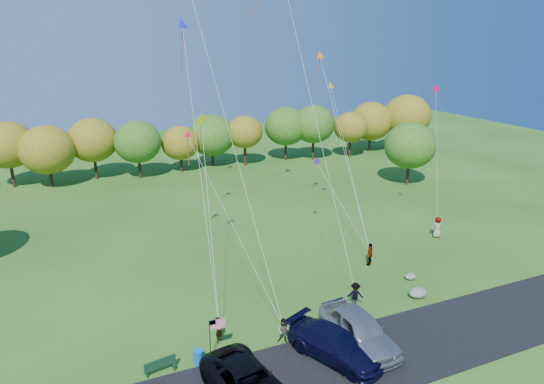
{
  "coord_description": "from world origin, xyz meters",
  "views": [
    {
      "loc": [
        -13.26,
        -22.69,
        16.95
      ],
      "look_at": [
        -0.72,
        6.0,
        6.9
      ],
      "focal_mm": 32.0,
      "sensor_mm": 36.0,
      "label": 1
    }
  ],
  "objects_px": {
    "flyer_c": "(355,295)",
    "flyer_e": "(437,227)",
    "minivan_dark": "(248,384)",
    "flyer_a": "(219,330)",
    "flyer_b": "(284,331)",
    "minivan_navy": "(335,345)",
    "flyer_d": "(370,254)",
    "trash_barrel": "(198,357)",
    "minivan_silver": "(359,330)",
    "park_bench": "(160,365)"
  },
  "relations": [
    {
      "from": "flyer_c",
      "to": "flyer_e",
      "type": "distance_m",
      "value": 14.71
    },
    {
      "from": "minivan_dark",
      "to": "flyer_a",
      "type": "bearing_deg",
      "value": 77.98
    },
    {
      "from": "flyer_b",
      "to": "flyer_e",
      "type": "relative_size",
      "value": 0.8
    },
    {
      "from": "minivan_navy",
      "to": "flyer_d",
      "type": "distance_m",
      "value": 12.27
    },
    {
      "from": "flyer_b",
      "to": "minivan_navy",
      "type": "bearing_deg",
      "value": -16.59
    },
    {
      "from": "minivan_dark",
      "to": "flyer_b",
      "type": "height_order",
      "value": "minivan_dark"
    },
    {
      "from": "trash_barrel",
      "to": "flyer_e",
      "type": "bearing_deg",
      "value": 19.54
    },
    {
      "from": "flyer_a",
      "to": "flyer_e",
      "type": "distance_m",
      "value": 23.44
    },
    {
      "from": "flyer_a",
      "to": "trash_barrel",
      "type": "height_order",
      "value": "flyer_a"
    },
    {
      "from": "minivan_dark",
      "to": "trash_barrel",
      "type": "distance_m",
      "value": 3.96
    },
    {
      "from": "minivan_silver",
      "to": "flyer_a",
      "type": "bearing_deg",
      "value": 151.65
    },
    {
      "from": "flyer_c",
      "to": "flyer_d",
      "type": "xyz_separation_m",
      "value": [
        4.4,
        4.73,
        0.05
      ]
    },
    {
      "from": "flyer_b",
      "to": "park_bench",
      "type": "relative_size",
      "value": 0.89
    },
    {
      "from": "flyer_b",
      "to": "flyer_d",
      "type": "distance_m",
      "value": 12.2
    },
    {
      "from": "flyer_d",
      "to": "trash_barrel",
      "type": "distance_m",
      "value": 16.68
    },
    {
      "from": "minivan_silver",
      "to": "flyer_d",
      "type": "relative_size",
      "value": 3.26
    },
    {
      "from": "park_bench",
      "to": "trash_barrel",
      "type": "relative_size",
      "value": 2.05
    },
    {
      "from": "flyer_b",
      "to": "flyer_e",
      "type": "bearing_deg",
      "value": 59.81
    },
    {
      "from": "flyer_c",
      "to": "flyer_d",
      "type": "distance_m",
      "value": 6.46
    },
    {
      "from": "flyer_d",
      "to": "minivan_navy",
      "type": "bearing_deg",
      "value": 5.86
    },
    {
      "from": "minivan_navy",
      "to": "flyer_d",
      "type": "bearing_deg",
      "value": 23.0
    },
    {
      "from": "minivan_navy",
      "to": "flyer_d",
      "type": "relative_size",
      "value": 3.17
    },
    {
      "from": "minivan_navy",
      "to": "flyer_e",
      "type": "relative_size",
      "value": 2.98
    },
    {
      "from": "flyer_b",
      "to": "park_bench",
      "type": "bearing_deg",
      "value": -145.43
    },
    {
      "from": "flyer_c",
      "to": "flyer_e",
      "type": "xyz_separation_m",
      "value": [
        12.99,
        6.92,
        0.11
      ]
    },
    {
      "from": "minivan_navy",
      "to": "flyer_a",
      "type": "bearing_deg",
      "value": 119.27
    },
    {
      "from": "flyer_c",
      "to": "flyer_a",
      "type": "bearing_deg",
      "value": 33.32
    },
    {
      "from": "minivan_navy",
      "to": "minivan_silver",
      "type": "xyz_separation_m",
      "value": [
        1.84,
        0.48,
        0.17
      ]
    },
    {
      "from": "park_bench",
      "to": "trash_barrel",
      "type": "xyz_separation_m",
      "value": [
        2.06,
        0.0,
        -0.09
      ]
    },
    {
      "from": "minivan_dark",
      "to": "flyer_c",
      "type": "distance_m",
      "value": 10.86
    },
    {
      "from": "minivan_silver",
      "to": "flyer_e",
      "type": "bearing_deg",
      "value": 33.07
    },
    {
      "from": "minivan_dark",
      "to": "flyer_c",
      "type": "height_order",
      "value": "minivan_dark"
    },
    {
      "from": "flyer_a",
      "to": "flyer_b",
      "type": "height_order",
      "value": "flyer_a"
    },
    {
      "from": "minivan_dark",
      "to": "flyer_d",
      "type": "relative_size",
      "value": 3.3
    },
    {
      "from": "flyer_b",
      "to": "flyer_e",
      "type": "xyz_separation_m",
      "value": [
        18.95,
        8.62,
        0.19
      ]
    },
    {
      "from": "minivan_navy",
      "to": "flyer_a",
      "type": "relative_size",
      "value": 3.54
    },
    {
      "from": "flyer_c",
      "to": "flyer_e",
      "type": "height_order",
      "value": "flyer_e"
    },
    {
      "from": "minivan_silver",
      "to": "flyer_a",
      "type": "distance_m",
      "value": 8.03
    },
    {
      "from": "flyer_e",
      "to": "flyer_d",
      "type": "bearing_deg",
      "value": 29.76
    },
    {
      "from": "minivan_silver",
      "to": "park_bench",
      "type": "distance_m",
      "value": 11.13
    },
    {
      "from": "minivan_dark",
      "to": "flyer_e",
      "type": "relative_size",
      "value": 3.11
    },
    {
      "from": "minivan_dark",
      "to": "minivan_silver",
      "type": "relative_size",
      "value": 1.01
    },
    {
      "from": "flyer_c",
      "to": "trash_barrel",
      "type": "bearing_deg",
      "value": 40.63
    },
    {
      "from": "minivan_silver",
      "to": "flyer_b",
      "type": "relative_size",
      "value": 3.85
    },
    {
      "from": "flyer_a",
      "to": "flyer_e",
      "type": "xyz_separation_m",
      "value": [
        22.35,
        7.07,
        0.15
      ]
    },
    {
      "from": "minivan_navy",
      "to": "flyer_d",
      "type": "xyz_separation_m",
      "value": [
        8.41,
        8.93,
        0.01
      ]
    },
    {
      "from": "flyer_d",
      "to": "flyer_b",
      "type": "bearing_deg",
      "value": -9.01
    },
    {
      "from": "flyer_e",
      "to": "park_bench",
      "type": "relative_size",
      "value": 1.12
    },
    {
      "from": "flyer_e",
      "to": "trash_barrel",
      "type": "height_order",
      "value": "flyer_e"
    },
    {
      "from": "flyer_c",
      "to": "park_bench",
      "type": "bearing_deg",
      "value": 39.35
    }
  ]
}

